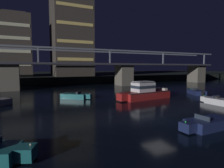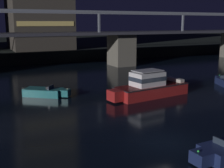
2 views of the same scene
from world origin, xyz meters
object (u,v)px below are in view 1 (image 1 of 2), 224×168
at_px(river_bridge, 74,70).
at_px(tower_west_tall, 15,46).
at_px(cabin_cruiser_near_left, 144,92).
at_px(tower_central, 71,35).
at_px(speedboat_mid_right, 207,124).
at_px(speedboat_near_right, 196,92).
at_px(speedboat_far_left, 75,96).
at_px(speedboat_mid_center, 220,102).

height_order(river_bridge, tower_west_tall, tower_west_tall).
bearing_deg(cabin_cruiser_near_left, tower_central, 94.33).
xyz_separation_m(tower_central, speedboat_mid_right, (-0.84, -51.33, -14.78)).
xyz_separation_m(cabin_cruiser_near_left, speedboat_mid_right, (-3.66, -14.02, -0.64)).
bearing_deg(cabin_cruiser_near_left, tower_west_tall, 115.06).
relative_size(tower_central, speedboat_near_right, 5.21).
relative_size(speedboat_near_right, speedboat_far_left, 1.08).
relative_size(tower_central, cabin_cruiser_near_left, 2.82).
bearing_deg(river_bridge, speedboat_mid_center, -67.59).
bearing_deg(speedboat_far_left, tower_west_tall, 104.72).
bearing_deg(speedboat_mid_right, tower_west_tall, 105.71).
bearing_deg(tower_west_tall, river_bridge, -55.17).
bearing_deg(speedboat_far_left, speedboat_mid_center, -38.65).
bearing_deg(speedboat_mid_center, cabin_cruiser_near_left, 129.05).
bearing_deg(speedboat_near_right, river_bridge, 129.06).
bearing_deg(tower_west_tall, speedboat_near_right, -52.88).
xyz_separation_m(speedboat_mid_center, speedboat_mid_right, (-10.12, -6.06, 0.00)).
relative_size(river_bridge, speedboat_near_right, 17.68).
height_order(speedboat_near_right, speedboat_mid_center, same).
distance_m(tower_west_tall, tower_central, 17.04).
xyz_separation_m(tower_west_tall, tower_central, (16.25, -3.49, 3.75)).
xyz_separation_m(speedboat_mid_right, speedboat_far_left, (-5.99, 18.94, 0.00)).
bearing_deg(tower_central, cabin_cruiser_near_left, -85.67).
xyz_separation_m(river_bridge, speedboat_far_left, (-3.89, -16.74, -3.83)).
bearing_deg(tower_central, speedboat_far_left, -101.90).
bearing_deg(tower_west_tall, speedboat_mid_right, -74.29).
bearing_deg(speedboat_near_right, speedboat_mid_center, -121.27).
bearing_deg(speedboat_near_right, speedboat_mid_right, -136.53).
xyz_separation_m(tower_central, speedboat_mid_center, (9.28, -45.27, -14.78)).
bearing_deg(river_bridge, cabin_cruiser_near_left, -75.12).
bearing_deg(river_bridge, speedboat_mid_right, -86.64).
bearing_deg(cabin_cruiser_near_left, speedboat_mid_right, -104.63).
bearing_deg(speedboat_mid_right, speedboat_mid_center, 30.91).
bearing_deg(speedboat_mid_right, cabin_cruiser_near_left, 75.37).
bearing_deg(river_bridge, tower_west_tall, 124.83).
xyz_separation_m(river_bridge, tower_central, (2.93, 15.65, 10.96)).
bearing_deg(speedboat_mid_center, speedboat_near_right, 58.73).
height_order(river_bridge, cabin_cruiser_near_left, river_bridge).
bearing_deg(speedboat_far_left, river_bridge, 76.91).
height_order(cabin_cruiser_near_left, speedboat_near_right, cabin_cruiser_near_left).
height_order(speedboat_mid_right, speedboat_far_left, same).
xyz_separation_m(river_bridge, tower_west_tall, (-13.32, 19.14, 7.21)).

